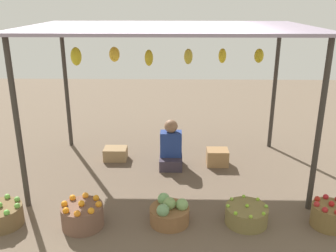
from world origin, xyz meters
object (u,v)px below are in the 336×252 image
vendor_person (171,149)px  basket_green_apples (1,215)px  basket_cabbages (169,213)px  basket_oranges (82,215)px  basket_red_apples (330,215)px  wooden_crate_near_vendor (217,157)px  wooden_crate_stacked_rear (116,154)px  basket_limes (246,215)px

vendor_person → basket_green_apples: bearing=-140.0°
vendor_person → basket_cabbages: 1.61m
basket_oranges → vendor_person: bearing=58.7°
vendor_person → basket_red_apples: bearing=-40.6°
basket_green_apples → vendor_person: bearing=40.0°
vendor_person → basket_green_apples: (-2.00, -1.68, -0.17)m
basket_red_apples → wooden_crate_near_vendor: 2.05m
basket_oranges → wooden_crate_stacked_rear: bearing=87.3°
vendor_person → basket_oranges: vendor_person is taller
vendor_person → basket_green_apples: size_ratio=1.56×
basket_green_apples → wooden_crate_near_vendor: (2.76, 1.75, 0.01)m
basket_cabbages → basket_red_apples: size_ratio=1.13×
vendor_person → basket_cabbages: size_ratio=1.63×
basket_green_apples → basket_red_apples: (3.91, 0.05, 0.02)m
basket_red_apples → wooden_crate_stacked_rear: size_ratio=1.12×
basket_limes → wooden_crate_near_vendor: bearing=96.0°
basket_limes → basket_green_apples: bearing=-178.2°
vendor_person → basket_oranges: size_ratio=1.57×
basket_limes → wooden_crate_stacked_rear: size_ratio=1.35×
basket_green_apples → basket_oranges: 0.98m
wooden_crate_near_vendor → wooden_crate_stacked_rear: size_ratio=0.91×
basket_green_apples → basket_limes: (2.93, 0.09, -0.02)m
basket_oranges → wooden_crate_near_vendor: 2.50m
basket_cabbages → basket_limes: basket_cabbages is taller
basket_oranges → basket_cabbages: 1.03m
basket_red_apples → wooden_crate_near_vendor: (-1.15, 1.70, -0.01)m
vendor_person → wooden_crate_near_vendor: bearing=5.0°
basket_green_apples → basket_oranges: size_ratio=1.01×
basket_green_apples → basket_cabbages: size_ratio=1.05×
basket_red_apples → basket_green_apples: bearing=-179.2°
wooden_crate_near_vendor → basket_cabbages: bearing=-114.3°
wooden_crate_stacked_rear → basket_oranges: bearing=-92.7°
vendor_person → wooden_crate_near_vendor: vendor_person is taller
basket_limes → basket_red_apples: (0.97, -0.04, 0.03)m
basket_limes → basket_oranges: bearing=-177.1°
basket_oranges → basket_red_apples: basket_oranges is taller
basket_oranges → basket_red_apples: (2.93, 0.06, -0.00)m
basket_cabbages → wooden_crate_stacked_rear: basket_cabbages is taller
basket_oranges → wooden_crate_stacked_rear: (0.09, 1.94, -0.04)m
vendor_person → basket_cabbages: vendor_person is taller
basket_oranges → basket_cabbages: (1.03, 0.09, -0.01)m
basket_red_apples → basket_limes: bearing=177.6°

